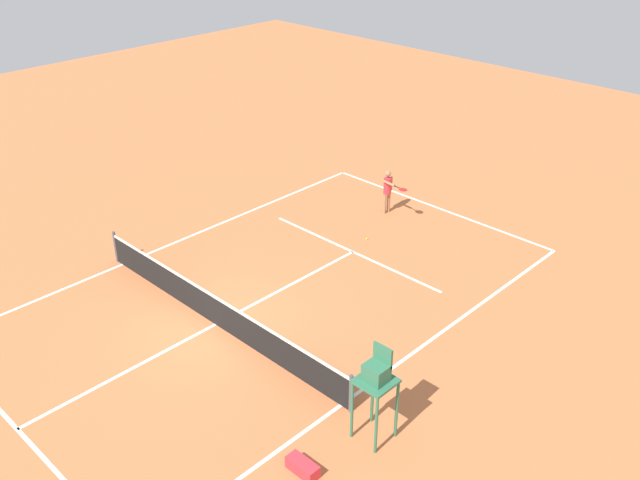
# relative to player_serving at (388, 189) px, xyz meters

# --- Properties ---
(ground_plane) EXTENTS (60.00, 60.00, 0.00)m
(ground_plane) POSITION_rel_player_serving_xyz_m (-1.04, 8.82, -0.98)
(ground_plane) COLOR #C66B3D
(court_lines) EXTENTS (9.64, 21.04, 0.01)m
(court_lines) POSITION_rel_player_serving_xyz_m (-1.04, 8.82, -0.98)
(court_lines) COLOR white
(court_lines) RESTS_ON ground
(tennis_net) EXTENTS (10.24, 0.10, 1.07)m
(tennis_net) POSITION_rel_player_serving_xyz_m (-1.04, 8.82, -0.49)
(tennis_net) COLOR #4C4C51
(tennis_net) RESTS_ON ground
(player_serving) EXTENTS (1.24, 0.68, 1.66)m
(player_serving) POSITION_rel_player_serving_xyz_m (0.00, 0.00, 0.00)
(player_serving) COLOR #9E704C
(player_serving) RESTS_ON ground
(tennis_ball) EXTENTS (0.07, 0.07, 0.07)m
(tennis_ball) POSITION_rel_player_serving_xyz_m (-0.81, 2.09, -0.95)
(tennis_ball) COLOR #CCE033
(tennis_ball) RESTS_ON ground
(umpire_chair) EXTENTS (0.80, 0.80, 2.41)m
(umpire_chair) POSITION_rel_player_serving_xyz_m (-7.02, 9.05, 0.62)
(umpire_chair) COLOR #2D6B4C
(umpire_chair) RESTS_ON ground
(equipment_bag) EXTENTS (0.76, 0.32, 0.30)m
(equipment_bag) POSITION_rel_player_serving_xyz_m (-6.64, 10.93, -0.83)
(equipment_bag) COLOR red
(equipment_bag) RESTS_ON ground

